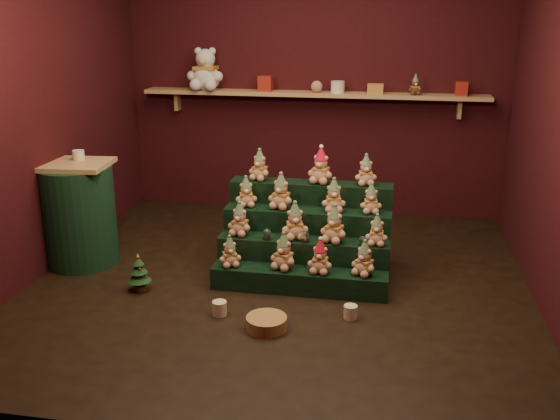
% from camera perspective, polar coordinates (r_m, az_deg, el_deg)
% --- Properties ---
extents(ground, '(4.00, 4.00, 0.00)m').
position_cam_1_polar(ground, '(5.17, 0.01, -6.60)').
color(ground, black).
rests_on(ground, ground).
extents(back_wall, '(4.00, 0.10, 2.80)m').
position_cam_1_polar(back_wall, '(6.77, 3.18, 11.58)').
color(back_wall, black).
rests_on(back_wall, ground).
extents(front_wall, '(4.00, 0.10, 2.80)m').
position_cam_1_polar(front_wall, '(2.81, -7.52, 2.41)').
color(front_wall, black).
rests_on(front_wall, ground).
extents(left_wall, '(0.10, 4.00, 2.80)m').
position_cam_1_polar(left_wall, '(5.51, -21.75, 8.90)').
color(left_wall, black).
rests_on(left_wall, ground).
extents(back_shelf, '(3.60, 0.26, 0.24)m').
position_cam_1_polar(back_shelf, '(6.61, 2.97, 10.50)').
color(back_shelf, tan).
rests_on(back_shelf, ground).
extents(riser_tier_front, '(1.40, 0.22, 0.18)m').
position_cam_1_polar(riser_tier_front, '(4.98, 1.74, -6.47)').
color(riser_tier_front, black).
rests_on(riser_tier_front, ground).
extents(riser_tier_midfront, '(1.40, 0.22, 0.36)m').
position_cam_1_polar(riser_tier_midfront, '(5.14, 2.12, -4.56)').
color(riser_tier_midfront, black).
rests_on(riser_tier_midfront, ground).
extents(riser_tier_midback, '(1.40, 0.22, 0.54)m').
position_cam_1_polar(riser_tier_midback, '(5.31, 2.48, -2.77)').
color(riser_tier_midback, black).
rests_on(riser_tier_midback, ground).
extents(riser_tier_back, '(1.40, 0.22, 0.72)m').
position_cam_1_polar(riser_tier_back, '(5.48, 2.81, -1.09)').
color(riser_tier_back, black).
rests_on(riser_tier_back, ground).
extents(teddy_0, '(0.23, 0.22, 0.25)m').
position_cam_1_polar(teddy_0, '(4.99, -4.62, -3.78)').
color(teddy_0, tan).
rests_on(teddy_0, riser_tier_front).
extents(teddy_1, '(0.27, 0.25, 0.30)m').
position_cam_1_polar(teddy_1, '(4.91, 0.34, -3.79)').
color(teddy_1, tan).
rests_on(teddy_1, riser_tier_front).
extents(teddy_2, '(0.21, 0.19, 0.27)m').
position_cam_1_polar(teddy_2, '(4.85, 3.69, -4.27)').
color(teddy_2, tan).
rests_on(teddy_2, riser_tier_front).
extents(teddy_3, '(0.26, 0.25, 0.28)m').
position_cam_1_polar(teddy_3, '(4.85, 7.73, -4.39)').
color(teddy_3, tan).
rests_on(teddy_3, riser_tier_front).
extents(teddy_4, '(0.23, 0.22, 0.28)m').
position_cam_1_polar(teddy_4, '(5.13, -3.70, -0.82)').
color(teddy_4, tan).
rests_on(teddy_4, riser_tier_midfront).
extents(teddy_5, '(0.26, 0.25, 0.30)m').
position_cam_1_polar(teddy_5, '(5.04, 1.37, -0.99)').
color(teddy_5, tan).
rests_on(teddy_5, riser_tier_midfront).
extents(teddy_6, '(0.27, 0.26, 0.30)m').
position_cam_1_polar(teddy_6, '(4.99, 4.99, -1.27)').
color(teddy_6, tan).
rests_on(teddy_6, riser_tier_midfront).
extents(teddy_7, '(0.18, 0.17, 0.25)m').
position_cam_1_polar(teddy_7, '(4.97, 8.85, -1.82)').
color(teddy_7, tan).
rests_on(teddy_7, riser_tier_midfront).
extents(teddy_8, '(0.22, 0.21, 0.26)m').
position_cam_1_polar(teddy_8, '(5.29, -3.12, 1.68)').
color(teddy_8, tan).
rests_on(teddy_8, riser_tier_midback).
extents(teddy_9, '(0.26, 0.24, 0.30)m').
position_cam_1_polar(teddy_9, '(5.22, 0.09, 1.73)').
color(teddy_9, tan).
rests_on(teddy_9, riser_tier_midback).
extents(teddy_10, '(0.23, 0.21, 0.28)m').
position_cam_1_polar(teddy_10, '(5.16, 4.94, 1.34)').
color(teddy_10, tan).
rests_on(teddy_10, riser_tier_midback).
extents(teddy_11, '(0.19, 0.18, 0.25)m').
position_cam_1_polar(teddy_11, '(5.16, 8.33, 1.05)').
color(teddy_11, tan).
rests_on(teddy_11, riser_tier_midback).
extents(teddy_12, '(0.24, 0.22, 0.27)m').
position_cam_1_polar(teddy_12, '(5.42, -1.87, 4.13)').
color(teddy_12, tan).
rests_on(teddy_12, riser_tier_back).
extents(teddy_13, '(0.26, 0.24, 0.30)m').
position_cam_1_polar(teddy_13, '(5.33, 3.76, 4.06)').
color(teddy_13, tan).
rests_on(teddy_13, riser_tier_back).
extents(teddy_14, '(0.21, 0.20, 0.26)m').
position_cam_1_polar(teddy_14, '(5.31, 7.86, 3.64)').
color(teddy_14, tan).
rests_on(teddy_14, riser_tier_back).
extents(snow_globe_a, '(0.07, 0.07, 0.09)m').
position_cam_1_polar(snow_globe_a, '(5.05, -1.20, -2.22)').
color(snow_globe_a, black).
rests_on(snow_globe_a, riser_tier_midfront).
extents(snow_globe_b, '(0.07, 0.07, 0.09)m').
position_cam_1_polar(snow_globe_b, '(5.00, 2.31, -2.44)').
color(snow_globe_b, black).
rests_on(snow_globe_b, riser_tier_midfront).
extents(snow_globe_c, '(0.06, 0.06, 0.08)m').
position_cam_1_polar(snow_globe_c, '(4.96, 7.53, -2.83)').
color(snow_globe_c, black).
rests_on(snow_globe_c, riser_tier_midfront).
extents(side_table, '(0.63, 0.63, 0.91)m').
position_cam_1_polar(side_table, '(5.68, -17.94, -0.33)').
color(side_table, tan).
rests_on(side_table, ground).
extents(table_ornament, '(0.10, 0.10, 0.08)m').
position_cam_1_polar(table_ornament, '(5.64, -17.95, 4.81)').
color(table_ornament, beige).
rests_on(table_ornament, side_table).
extents(mini_christmas_tree, '(0.19, 0.19, 0.32)m').
position_cam_1_polar(mini_christmas_tree, '(5.08, -12.78, -5.60)').
color(mini_christmas_tree, '#422717').
rests_on(mini_christmas_tree, ground).
extents(mug_left, '(0.11, 0.11, 0.11)m').
position_cam_1_polar(mug_left, '(4.65, -5.54, -8.93)').
color(mug_left, beige).
rests_on(mug_left, ground).
extents(mug_right, '(0.10, 0.10, 0.10)m').
position_cam_1_polar(mug_right, '(4.61, 6.46, -9.24)').
color(mug_right, beige).
rests_on(mug_right, ground).
extents(wicker_basket, '(0.35, 0.35, 0.09)m').
position_cam_1_polar(wicker_basket, '(4.44, -1.24, -10.28)').
color(wicker_basket, olive).
rests_on(wicker_basket, ground).
extents(white_bear, '(0.41, 0.37, 0.55)m').
position_cam_1_polar(white_bear, '(6.78, -6.82, 13.17)').
color(white_bear, silver).
rests_on(white_bear, back_shelf).
extents(brown_bear, '(0.16, 0.15, 0.19)m').
position_cam_1_polar(brown_bear, '(6.51, 12.26, 11.10)').
color(brown_bear, '#4C3019').
rests_on(brown_bear, back_shelf).
extents(gift_tin_red_a, '(0.14, 0.14, 0.16)m').
position_cam_1_polar(gift_tin_red_a, '(6.65, -1.34, 11.49)').
color(gift_tin_red_a, '#AD2A1A').
rests_on(gift_tin_red_a, back_shelf).
extents(gift_tin_cream, '(0.14, 0.14, 0.12)m').
position_cam_1_polar(gift_tin_cream, '(6.55, 5.29, 11.14)').
color(gift_tin_cream, beige).
rests_on(gift_tin_cream, back_shelf).
extents(gift_tin_red_b, '(0.12, 0.12, 0.14)m').
position_cam_1_polar(gift_tin_red_b, '(6.55, 16.24, 10.61)').
color(gift_tin_red_b, '#AD2A1A').
rests_on(gift_tin_red_b, back_shelf).
extents(shelf_plush_ball, '(0.12, 0.12, 0.12)m').
position_cam_1_polar(shelf_plush_ball, '(6.57, 3.38, 11.20)').
color(shelf_plush_ball, tan).
rests_on(shelf_plush_ball, back_shelf).
extents(scarf_gift_box, '(0.16, 0.10, 0.10)m').
position_cam_1_polar(scarf_gift_box, '(6.53, 8.71, 10.90)').
color(scarf_gift_box, orange).
rests_on(scarf_gift_box, back_shelf).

